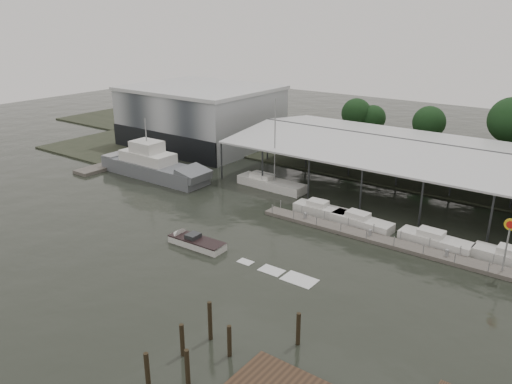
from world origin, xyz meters
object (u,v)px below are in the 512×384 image
Objects in this scene: grey_trawler at (154,166)px; white_sailboat at (270,183)px; shell_fuel_sign at (509,236)px; speedboat_underway at (193,241)px.

white_sailboat reaches higher than grey_trawler.
grey_trawler is at bearing 178.48° from shell_fuel_sign.
speedboat_underway is (-27.16, -12.23, -3.53)m from shell_fuel_sign.
grey_trawler is at bearing -35.32° from speedboat_underway.
shell_fuel_sign is 0.30× the size of grey_trawler.
grey_trawler is 1.49× the size of white_sailboat.
white_sailboat is at bearing -80.74° from speedboat_underway.
speedboat_underway is (20.32, -13.49, -1.19)m from grey_trawler.
white_sailboat reaches higher than speedboat_underway.
grey_trawler is 17.61m from white_sailboat.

